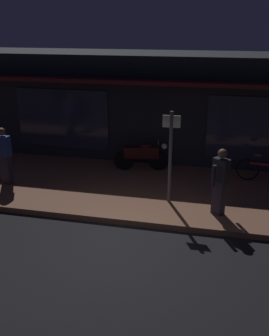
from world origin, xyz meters
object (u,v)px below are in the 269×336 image
motorcycle (142,155)px  sign_post (170,152)px  person_photographer (4,155)px  bicycle_parked (265,171)px  person_bystander (220,181)px

motorcycle → sign_post: sign_post is taller
person_photographer → sign_post: 4.79m
bicycle_parked → person_bystander: size_ratio=0.99×
motorcycle → person_photographer: (-3.63, -1.93, 0.38)m
bicycle_parked → person_photographer: person_photographer is taller
motorcycle → bicycle_parked: 3.71m
motorcycle → bicycle_parked: bearing=-3.8°
bicycle_parked → sign_post: sign_post is taller
bicycle_parked → person_photographer: (-7.33, -1.68, 0.52)m
bicycle_parked → person_bystander: (-1.30, -2.29, 0.52)m
person_photographer → person_bystander: same height
motorcycle → sign_post: (1.13, -2.11, 0.86)m
motorcycle → bicycle_parked: motorcycle is taller
person_bystander → motorcycle: bearing=133.4°
motorcycle → person_photographer: person_photographer is taller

